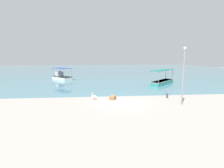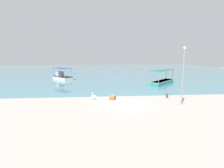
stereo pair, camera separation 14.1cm
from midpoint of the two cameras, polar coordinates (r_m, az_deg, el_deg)
name	(u,v)px [view 2 (the right image)]	position (r m, az deg, el deg)	size (l,w,h in m)	color
ground	(122,103)	(18.59, 3.49, -6.06)	(120.00, 120.00, 0.00)	gray
harbor_water	(103,70)	(65.99, -2.78, 4.58)	(110.00, 90.00, 0.00)	#467582
fishing_boat_near_left	(163,81)	(32.07, 16.29, 0.80)	(5.80, 5.95, 2.55)	teal
fishing_boat_center	(62,77)	(38.71, -15.87, 2.29)	(4.72, 4.96, 2.48)	silver
pelican	(94,96)	(19.86, -5.81, -4.01)	(0.80, 0.42, 0.80)	#E0997A
lamp_post	(183,73)	(18.55, 22.43, 3.40)	(0.28, 0.28, 5.74)	gray
mooring_bollard	(167,95)	(21.49, 17.73, -3.50)	(0.25, 0.25, 0.64)	#47474C
cargo_crate	(113,98)	(19.85, 0.37, -4.47)	(0.90, 0.55, 0.42)	#98663C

